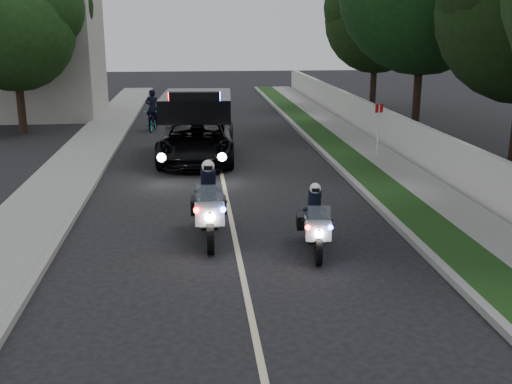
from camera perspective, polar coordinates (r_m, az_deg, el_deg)
The scene contains 20 objects.
ground at distance 10.25m, azimuth -0.09°, elevation -13.20°, with size 120.00×120.00×0.00m, color black.
curb_right at distance 20.19m, azimuth 8.65°, elevation 1.31°, with size 0.20×60.00×0.15m, color gray.
grass_verge at distance 20.38m, azimuth 10.56°, elevation 1.36°, with size 1.20×60.00×0.16m, color #193814.
sidewalk_right at distance 20.78m, azimuth 14.00°, elevation 1.43°, with size 1.40×60.00×0.16m, color gray.
property_wall at distance 20.99m, azimuth 16.70°, elevation 3.26°, with size 0.22×60.00×1.50m, color beige.
curb_left at distance 19.82m, azimuth -14.97°, elevation 0.70°, with size 0.20×60.00×0.15m, color gray.
sidewalk_left at distance 20.03m, azimuth -18.08°, elevation 0.61°, with size 2.00×60.00×0.16m, color gray.
building_far at distance 36.15m, azimuth -20.94°, elevation 12.10°, with size 8.00×6.00×7.00m, color #A8A396.
lane_marking at distance 19.60m, azimuth -3.05°, elevation 0.83°, with size 0.12×50.00×0.01m, color #BFB78C.
police_moto_left at distance 14.53m, azimuth -4.34°, elevation -4.42°, with size 0.78×2.22×1.89m, color silver, non-canonical shape.
police_moto_right at distance 13.79m, azimuth 5.44°, elevation -5.55°, with size 0.64×1.83×1.56m, color white, non-canonical shape.
police_suv at distance 23.10m, azimuth -5.45°, elevation 2.99°, with size 2.71×5.86×2.85m, color black.
bicycle at distance 29.98m, azimuth -9.53°, elevation 5.68°, with size 0.66×1.90×0.99m, color black.
cyclist at distance 29.98m, azimuth -9.53°, elevation 5.68°, with size 0.63×0.42×1.76m, color black.
sign_post at distance 23.76m, azimuth 11.17°, elevation 3.11°, with size 0.33×0.33×2.13m, color #B31E0C, non-canonical shape.
tree_right_c at distance 23.71m, azimuth 22.75°, elevation 2.18°, with size 6.19×6.19×10.32m, color black, non-canonical shape.
tree_right_d at distance 29.49m, azimuth 14.53°, elevation 5.25°, with size 7.50×7.50×12.50m, color #153D14, non-canonical shape.
tree_right_e at distance 37.69m, azimuth 10.75°, elevation 7.55°, with size 5.98×5.98×9.97m, color #193410, non-canonical shape.
tree_left_near at distance 30.58m, azimuth -20.80°, elevation 5.08°, with size 5.48×5.48×9.13m, color #1B3E14, non-canonical shape.
tree_left_far at distance 34.61m, azimuth -19.66°, elevation 6.27°, with size 5.66×5.66×9.43m, color black, non-canonical shape.
Camera 1 is at (-0.91, -8.96, 4.88)m, focal length 42.94 mm.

